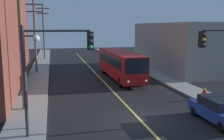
{
  "coord_description": "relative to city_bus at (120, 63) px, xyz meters",
  "views": [
    {
      "loc": [
        -5.49,
        -15.75,
        6.06
      ],
      "look_at": [
        0.0,
        8.15,
        2.0
      ],
      "focal_mm": 42.0,
      "sensor_mm": 36.0,
      "label": 1
    }
  ],
  "objects": [
    {
      "name": "street_lamp_left",
      "position": [
        -9.03,
        -13.88,
        1.92
      ],
      "size": [
        0.98,
        0.4,
        5.5
      ],
      "color": "#38383D",
      "rests_on": "sidewalk_left"
    },
    {
      "name": "utility_pole_mid",
      "position": [
        -9.76,
        5.96,
        3.47
      ],
      "size": [
        2.4,
        0.28,
        9.3
      ],
      "color": "brown",
      "rests_on": "sidewalk_left"
    },
    {
      "name": "parked_car_blue",
      "position": [
        2.5,
        -15.23,
        -0.98
      ],
      "size": [
        1.84,
        4.41,
        1.62
      ],
      "color": "navy",
      "rests_on": "ground"
    },
    {
      "name": "utility_pole_far",
      "position": [
        -9.08,
        21.14,
        3.74
      ],
      "size": [
        2.4,
        0.28,
        9.82
      ],
      "color": "brown",
      "rests_on": "sidewalk_left"
    },
    {
      "name": "ground_plane",
      "position": [
        -2.2,
        -13.57,
        -1.82
      ],
      "size": [
        120.0,
        120.0,
        0.0
      ],
      "primitive_type": "plane",
      "color": "black"
    },
    {
      "name": "building_right_warehouse",
      "position": [
        12.29,
        4.98,
        1.47
      ],
      "size": [
        12.0,
        18.1,
        6.58
      ],
      "color": "gray",
      "rests_on": "ground"
    },
    {
      "name": "city_bus",
      "position": [
        0.0,
        0.0,
        0.0
      ],
      "size": [
        2.77,
        12.2,
        3.2
      ],
      "color": "maroon",
      "rests_on": "ground"
    },
    {
      "name": "lane_stripe_center",
      "position": [
        -2.2,
        1.43,
        -1.81
      ],
      "size": [
        0.16,
        60.0,
        0.01
      ],
      "primitive_type": "cube",
      "color": "#D8CC4C",
      "rests_on": "ground"
    },
    {
      "name": "fire_hydrant",
      "position": [
        4.65,
        -10.26,
        -1.23
      ],
      "size": [
        0.44,
        0.26,
        0.84
      ],
      "color": "red",
      "rests_on": "sidewalk_right"
    },
    {
      "name": "traffic_signal_left_corner",
      "position": [
        -7.61,
        -15.14,
        2.49
      ],
      "size": [
        3.75,
        0.48,
        6.0
      ],
      "color": "#2D2D33",
      "rests_on": "sidewalk_left"
    },
    {
      "name": "utility_pole_near",
      "position": [
        -9.78,
        -10.0,
        3.59
      ],
      "size": [
        2.4,
        0.28,
        9.54
      ],
      "color": "brown",
      "rests_on": "sidewalk_left"
    },
    {
      "name": "sidewalk_right",
      "position": [
        5.05,
        -3.57,
        -1.74
      ],
      "size": [
        2.5,
        90.0,
        0.15
      ],
      "primitive_type": "cube",
      "color": "gray",
      "rests_on": "ground"
    },
    {
      "name": "sidewalk_left",
      "position": [
        -9.45,
        -3.57,
        -1.74
      ],
      "size": [
        2.5,
        90.0,
        0.15
      ],
      "primitive_type": "cube",
      "color": "gray",
      "rests_on": "ground"
    }
  ]
}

